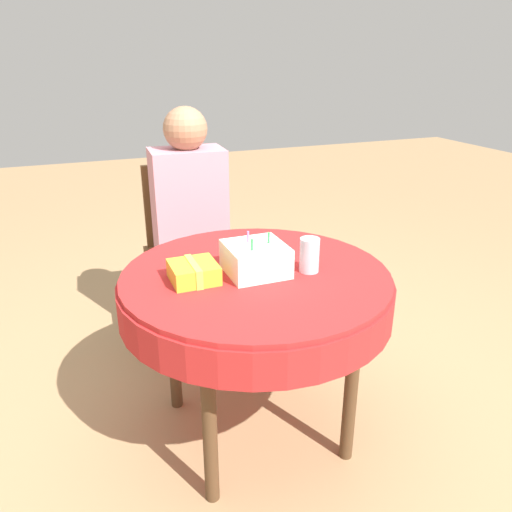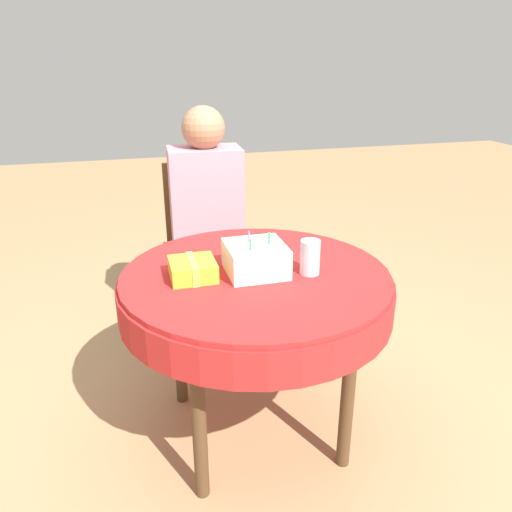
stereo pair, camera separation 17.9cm
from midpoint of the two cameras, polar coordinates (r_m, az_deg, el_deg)
ground_plane at (r=2.20m, az=2.42°, el=-19.13°), size 12.00×12.00×0.00m
dining_table at (r=1.85m, az=2.73°, el=-4.42°), size 1.00×1.00×0.71m
chair at (r=2.68m, az=-3.82°, el=1.45°), size 0.47×0.47×0.92m
person at (r=2.51m, az=-3.63°, el=5.72°), size 0.37×0.34×1.23m
birthday_cake at (r=1.79m, az=2.91°, el=-0.38°), size 0.21×0.21×0.15m
drinking_glass at (r=1.80m, az=9.04°, el=-0.19°), size 0.07×0.07×0.13m
gift_box at (r=1.76m, az=-4.39°, el=-1.59°), size 0.16×0.16×0.07m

